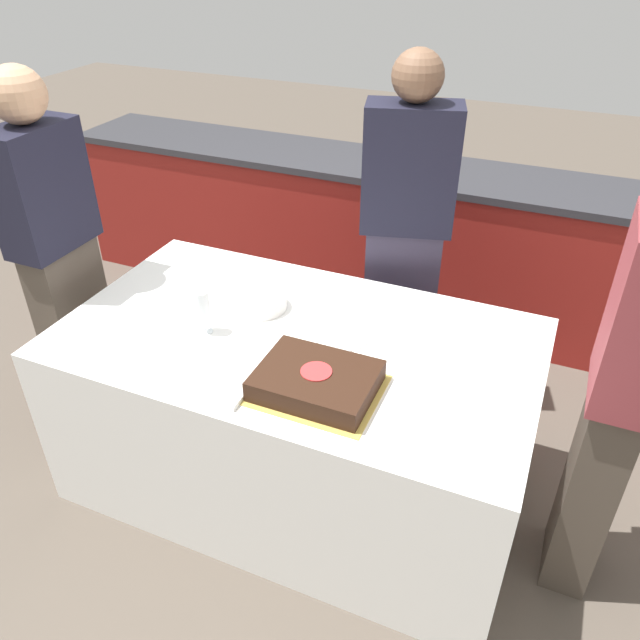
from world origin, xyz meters
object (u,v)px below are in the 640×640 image
plate_stack (261,302)px  person_seated_right (624,385)px  person_seated_left (59,257)px  cake (316,381)px  wine_glass (202,304)px  person_cutting_cake (404,240)px

plate_stack → person_seated_right: (1.36, -0.13, 0.10)m
person_seated_left → person_seated_right: 2.27m
plate_stack → person_seated_left: (-0.92, -0.13, 0.08)m
cake → plate_stack: cake is taller
wine_glass → person_cutting_cake: size_ratio=0.11×
cake → person_cutting_cake: bearing=90.0°
cake → person_seated_left: size_ratio=0.26×
person_cutting_cake → cake: bearing=74.9°
cake → wine_glass: size_ratio=2.39×
wine_glass → cake: bearing=-16.0°
person_cutting_cake → person_seated_right: bearing=126.5°
cake → person_seated_right: (0.94, 0.26, 0.08)m
cake → person_seated_left: 1.36m
cake → person_seated_left: bearing=168.8°
person_seated_left → person_seated_right: (2.27, 0.00, 0.02)m
plate_stack → wine_glass: (-0.12, -0.24, 0.10)m
wine_glass → person_seated_right: size_ratio=0.11×
person_seated_left → person_seated_right: bearing=-90.0°
wine_glass → person_seated_left: size_ratio=0.11×
cake → person_cutting_cake: 1.01m
wine_glass → person_seated_left: bearing=172.1°
plate_stack → person_seated_left: size_ratio=0.13×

